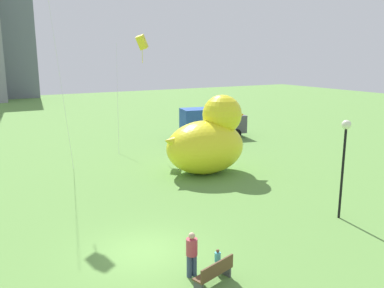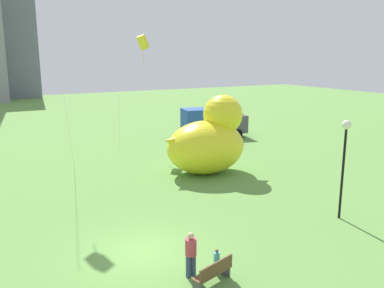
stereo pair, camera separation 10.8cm
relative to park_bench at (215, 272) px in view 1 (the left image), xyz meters
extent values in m
plane|color=#5F9242|center=(-1.25, 3.43, -0.47)|extent=(140.00, 140.00, 0.00)
cube|color=brown|center=(-0.02, 0.07, -0.05)|extent=(1.70, 0.90, 0.06)
cube|color=brown|center=(0.03, -0.11, 0.20)|extent=(1.59, 0.52, 0.45)
cube|color=#47474C|center=(-0.73, -0.13, -0.28)|extent=(0.18, 0.38, 0.39)
cube|color=#47474C|center=(0.69, 0.28, -0.28)|extent=(0.18, 0.38, 0.39)
cylinder|color=#38476B|center=(-0.52, 0.88, -0.06)|extent=(0.19, 0.19, 0.82)
cylinder|color=#38476B|center=(-0.31, 0.88, -0.06)|extent=(0.19, 0.19, 0.82)
cylinder|color=#B23F4C|center=(-0.42, 0.88, 0.66)|extent=(0.41, 0.41, 0.62)
sphere|color=#D8AD8C|center=(-0.42, 0.88, 1.09)|extent=(0.24, 0.24, 0.24)
cylinder|color=silver|center=(0.47, 0.63, -0.25)|extent=(0.10, 0.10, 0.45)
cylinder|color=silver|center=(0.58, 0.63, -0.25)|extent=(0.10, 0.10, 0.45)
cylinder|color=#4CBFC6|center=(0.52, 0.63, 0.15)|extent=(0.23, 0.23, 0.34)
sphere|color=brown|center=(0.52, 0.63, 0.38)|extent=(0.13, 0.13, 0.13)
ellipsoid|color=yellow|center=(6.78, 11.79, 1.30)|extent=(5.46, 4.03, 3.56)
sphere|color=yellow|center=(8.09, 11.79, 3.41)|extent=(2.66, 2.66, 2.66)
cone|color=orange|center=(9.28, 11.79, 3.27)|extent=(1.20, 1.20, 1.20)
cone|color=yellow|center=(4.41, 11.79, 1.90)|extent=(1.63, 1.42, 1.71)
cylinder|color=black|center=(8.48, 1.98, 1.75)|extent=(0.12, 0.12, 4.45)
sphere|color=#EAEACC|center=(8.48, 1.98, 4.15)|extent=(0.44, 0.44, 0.44)
cube|color=#264CA5|center=(12.81, 21.80, 1.18)|extent=(4.77, 3.14, 2.40)
cube|color=#4C4C56|center=(15.80, 21.18, 0.82)|extent=(2.14, 2.60, 1.68)
cylinder|color=black|center=(15.60, 21.22, -0.02)|extent=(1.37, 2.53, 0.90)
cylinder|color=black|center=(11.88, 21.99, -0.02)|extent=(1.37, 2.53, 0.90)
cube|color=slate|center=(0.75, 72.23, 9.34)|extent=(9.43, 7.75, 19.62)
cylinder|color=silver|center=(4.28, 21.79, 3.93)|extent=(1.55, 4.02, 8.82)
cube|color=yellow|center=(6.27, 21.03, 8.33)|extent=(1.21, 0.88, 1.35)
cylinder|color=yellow|center=(6.27, 21.03, 7.43)|extent=(0.04, 0.04, 1.60)
cylinder|color=silver|center=(-1.28, 17.54, 7.47)|extent=(1.16, 0.60, 15.89)
camera|label=1|loc=(-6.90, -10.60, 7.33)|focal=37.76mm
camera|label=2|loc=(-6.80, -10.66, 7.33)|focal=37.76mm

